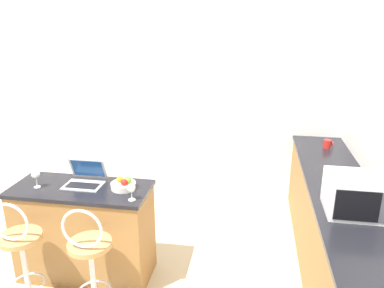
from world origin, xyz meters
The scene contains 11 objects.
wall_back centered at (0.00, 2.67, 1.30)m, with size 12.00×0.06×2.60m.
breakfast_bar centered at (-0.35, 0.74, 0.46)m, with size 1.24×0.54×0.91m.
counter_right centered at (1.94, 1.07, 0.46)m, with size 0.60×3.17×0.91m.
bar_stool_near centered at (-0.64, 0.22, 0.49)m, with size 0.40×0.40×1.03m.
bar_stool_far centered at (-0.06, 0.22, 0.49)m, with size 0.40×0.40×1.03m.
laptop centered at (-0.34, 0.82, 0.96)m, with size 0.34×0.28×0.22m.
microwave centered at (1.94, 0.67, 1.06)m, with size 0.44×0.40×0.29m.
fruit_bowl centered at (0.04, 0.77, 0.95)m, with size 0.22×0.22×0.11m.
wine_glass_short centered at (-0.73, 0.67, 1.03)m, with size 0.07×0.07×0.16m.
wine_glass_tall centered at (0.18, 0.58, 1.01)m, with size 0.07×0.07×0.14m.
mug_red centered at (1.99, 2.20, 0.96)m, with size 0.10×0.09×0.10m.
Camera 1 is at (1.13, -2.08, 2.33)m, focal length 35.00 mm.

